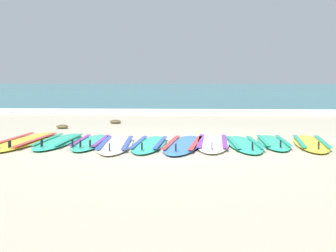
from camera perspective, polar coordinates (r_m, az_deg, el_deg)
The scene contains 15 objects.
ground_plane at distance 7.60m, azimuth -0.25°, elevation -2.80°, with size 80.00×80.00×0.00m, color #B7AD93.
sea at distance 44.09m, azimuth 2.42°, elevation 4.65°, with size 80.00×60.00×0.10m, color teal.
wave_foam_strip at distance 14.76m, azimuth 1.32°, elevation 1.76°, with size 80.00×1.29×0.11m, color white.
surfboard_0 at distance 8.56m, azimuth -17.52°, elevation -1.83°, with size 0.80×2.63×0.18m.
surfboard_1 at distance 8.39m, azimuth -13.48°, elevation -1.87°, with size 0.61×2.20×0.18m.
surfboard_2 at distance 8.16m, azimuth -9.60°, elevation -2.01°, with size 0.54×2.08×0.18m.
surfboard_3 at distance 7.83m, azimuth -6.53°, elevation -2.30°, with size 0.68×2.26×0.18m.
surfboard_4 at distance 7.83m, azimuth -2.30°, elevation -2.27°, with size 0.64×2.12×0.18m.
surfboard_5 at distance 7.78m, azimuth 1.94°, elevation -2.31°, with size 0.83×2.37×0.18m.
surfboard_6 at distance 8.01m, azimuth 5.57°, elevation -2.10°, with size 0.70×2.34×0.18m.
surfboard_7 at distance 7.93m, azimuth 9.45°, elevation -2.24°, with size 0.62×2.12×0.18m.
surfboard_8 at distance 8.23m, azimuth 12.98°, elevation -2.01°, with size 0.53×1.97×0.18m.
surfboard_9 at distance 8.30m, azimuth 17.41°, elevation -2.07°, with size 0.78×2.21×0.18m.
seaweed_clump_near_shoreline at distance 10.74m, azimuth -13.07°, elevation -0.08°, with size 0.27×0.22×0.10m, color #4C4228.
seaweed_clump_mid_sand at distance 11.68m, azimuth -6.59°, elevation 0.54°, with size 0.29×0.23×0.10m, color #4C4228.
Camera 1 is at (0.42, -7.49, 1.18)m, focal length 48.77 mm.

